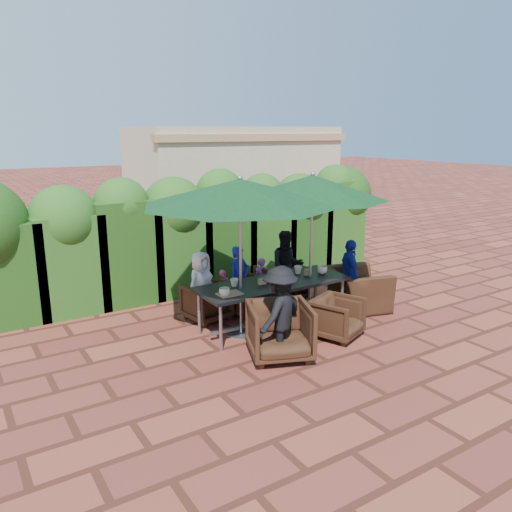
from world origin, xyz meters
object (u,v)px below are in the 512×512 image
umbrella_left (240,192)px  chair_far_left (207,300)px  chair_far_mid (243,293)px  chair_near_left (280,328)px  chair_far_right (281,281)px  chair_end_right (357,283)px  umbrella_right (313,187)px  dining_table (273,286)px  chair_near_right (338,316)px

umbrella_left → chair_far_left: 2.07m
chair_far_mid → chair_near_left: 1.88m
chair_far_right → chair_end_right: size_ratio=0.72×
umbrella_right → chair_near_left: bearing=-143.6°
dining_table → chair_far_right: size_ratio=3.25×
chair_far_left → chair_near_left: bearing=86.5°
chair_far_mid → chair_near_right: (0.66, -1.71, -0.00)m
umbrella_left → chair_near_left: bearing=-87.0°
chair_far_mid → chair_end_right: size_ratio=0.66×
umbrella_right → chair_far_mid: umbrella_right is taller
umbrella_left → chair_far_right: bearing=34.1°
dining_table → chair_near_left: chair_near_left is taller
chair_end_right → dining_table: bearing=104.2°
dining_table → umbrella_left: bearing=-178.3°
dining_table → chair_far_left: size_ratio=3.64×
dining_table → chair_near_left: (-0.56, -0.98, -0.25)m
chair_far_right → chair_far_left: bearing=-1.3°
umbrella_right → chair_end_right: (1.07, -0.01, -1.75)m
chair_far_mid → chair_near_left: chair_near_left is taller
umbrella_right → chair_far_left: bearing=148.2°
chair_far_right → chair_near_right: size_ratio=1.11×
dining_table → chair_near_left: size_ratio=2.90×
chair_far_left → umbrella_right: bearing=138.4°
umbrella_right → chair_far_left: 2.54m
chair_far_left → dining_table: bearing=122.2°
chair_far_mid → chair_end_right: 2.04m
chair_far_left → chair_end_right: bearing=150.3°
umbrella_right → chair_end_right: size_ratio=2.32×
chair_far_mid → chair_near_right: chair_far_mid is taller
chair_far_right → chair_end_right: 1.39m
chair_far_mid → chair_end_right: (1.83, -0.90, 0.12)m
chair_far_right → chair_end_right: chair_end_right is taller
umbrella_right → chair_far_right: size_ratio=3.21×
chair_far_left → chair_end_right: size_ratio=0.65×
chair_near_left → chair_end_right: 2.50m
chair_far_left → umbrella_left: bearing=90.1°
umbrella_right → chair_near_left: size_ratio=2.86×
umbrella_right → chair_end_right: umbrella_right is taller
umbrella_right → chair_far_right: umbrella_right is taller
dining_table → chair_end_right: 1.78m
chair_near_left → chair_far_left: bearing=118.2°
umbrella_left → umbrella_right: 1.31m
umbrella_left → umbrella_right: size_ratio=1.19×
umbrella_left → chair_near_right: umbrella_left is taller
chair_far_mid → dining_table: bearing=81.7°
umbrella_left → chair_near_right: bearing=-35.7°
chair_far_mid → chair_end_right: chair_end_right is taller
chair_far_right → chair_near_right: chair_far_right is taller
chair_far_right → dining_table: bearing=44.6°
umbrella_left → chair_far_mid: umbrella_left is taller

